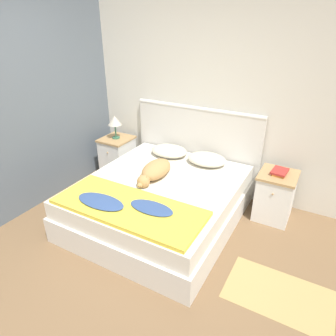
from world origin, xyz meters
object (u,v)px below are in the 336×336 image
book_stack (280,172)px  table_lamp (115,121)px  bed (160,201)px  pillow_right (207,159)px  pillow_left (169,151)px  nightstand_left (118,156)px  nightstand_right (275,196)px  dog (155,171)px

book_stack → table_lamp: table_lamp is taller
bed → pillow_right: pillow_right is taller
book_stack → pillow_left: bearing=179.8°
pillow_right → book_stack: size_ratio=2.17×
nightstand_left → table_lamp: 0.56m
bed → table_lamp: (-1.18, 0.71, 0.61)m
book_stack → nightstand_right: bearing=-104.8°
nightstand_right → dog: size_ratio=0.85×
nightstand_left → book_stack: (2.37, 0.01, 0.32)m
nightstand_right → pillow_right: bearing=179.0°
pillow_left → nightstand_right: bearing=-0.6°
nightstand_right → book_stack: 0.32m
bed → pillow_left: size_ratio=3.81×
nightstand_left → pillow_right: bearing=0.6°
book_stack → table_lamp: bearing=-179.7°
bed → dog: 0.37m
pillow_right → book_stack: (0.91, -0.01, 0.05)m
pillow_left → table_lamp: (-0.90, -0.02, 0.29)m
nightstand_left → book_stack: book_stack is taller
nightstand_left → table_lamp: table_lamp is taller
pillow_right → table_lamp: bearing=-179.3°
nightstand_right → pillow_right: (-0.90, 0.02, 0.27)m
pillow_right → dog: dog is taller
dog → book_stack: 1.45m
pillow_right → dog: (-0.38, -0.66, 0.03)m
dog → book_stack: bearing=26.8°
table_lamp → pillow_left: bearing=1.1°
pillow_left → dog: dog is taller
book_stack → table_lamp: size_ratio=0.69×
pillow_left → pillow_right: bearing=0.0°
dog → table_lamp: bearing=149.3°
nightstand_left → pillow_left: 0.94m
bed → dog: (-0.10, 0.07, 0.35)m
book_stack → bed: bearing=-148.6°
pillow_left → book_stack: book_stack is taller
bed → pillow_right: (0.28, 0.73, 0.32)m
bed → pillow_left: 0.84m
pillow_left → dog: size_ratio=0.74×
nightstand_left → nightstand_right: (2.37, 0.00, 0.00)m
nightstand_left → dog: (1.08, -0.64, 0.30)m
bed → pillow_right: bearing=69.1°
nightstand_left → nightstand_right: bearing=0.0°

